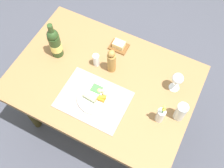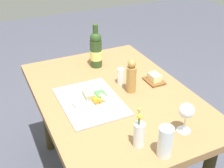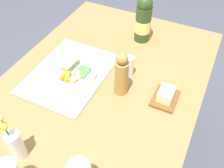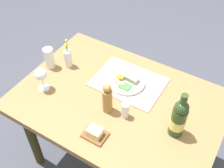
{
  "view_description": "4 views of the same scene",
  "coord_description": "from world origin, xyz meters",
  "px_view_note": "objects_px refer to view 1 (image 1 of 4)",
  "views": [
    {
      "loc": [
        0.46,
        -0.76,
        2.28
      ],
      "look_at": [
        0.08,
        -0.03,
        0.77
      ],
      "focal_mm": 42.86,
      "sensor_mm": 36.0,
      "label": 1
    },
    {
      "loc": [
        1.3,
        -0.63,
        1.63
      ],
      "look_at": [
        0.03,
        -0.03,
        0.81
      ],
      "focal_mm": 46.59,
      "sensor_mm": 36.0,
      "label": 2
    },
    {
      "loc": [
        0.72,
        0.4,
        1.53
      ],
      "look_at": [
        0.1,
        0.1,
        0.83
      ],
      "focal_mm": 41.28,
      "sensor_mm": 36.0,
      "label": 3
    },
    {
      "loc": [
        -0.54,
        0.97,
        1.98
      ],
      "look_at": [
        0.09,
        -0.07,
        0.75
      ],
      "focal_mm": 44.61,
      "sensor_mm": 36.0,
      "label": 4
    }
  ],
  "objects_px": {
    "water_tumbler": "(180,112)",
    "butter_dish": "(119,45)",
    "wine_bottle": "(55,43)",
    "pepper_mill": "(112,61)",
    "fork": "(75,89)",
    "dinner_plate": "(95,97)",
    "wine_glass": "(178,79)",
    "flower_vase": "(161,115)",
    "dining_table": "(103,86)",
    "salt_shaker": "(96,60)",
    "knife": "(118,109)"
  },
  "relations": [
    {
      "from": "dinner_plate",
      "to": "flower_vase",
      "type": "bearing_deg",
      "value": 7.02
    },
    {
      "from": "fork",
      "to": "knife",
      "type": "bearing_deg",
      "value": 3.53
    },
    {
      "from": "wine_glass",
      "to": "butter_dish",
      "type": "distance_m",
      "value": 0.5
    },
    {
      "from": "fork",
      "to": "dining_table",
      "type": "bearing_deg",
      "value": 53.14
    },
    {
      "from": "dining_table",
      "to": "knife",
      "type": "xyz_separation_m",
      "value": [
        0.19,
        -0.15,
        0.1
      ]
    },
    {
      "from": "wine_bottle",
      "to": "water_tumbler",
      "type": "relative_size",
      "value": 2.03
    },
    {
      "from": "knife",
      "to": "salt_shaker",
      "type": "distance_m",
      "value": 0.38
    },
    {
      "from": "dinner_plate",
      "to": "pepper_mill",
      "type": "height_order",
      "value": "pepper_mill"
    },
    {
      "from": "wine_bottle",
      "to": "knife",
      "type": "bearing_deg",
      "value": -18.64
    },
    {
      "from": "flower_vase",
      "to": "wine_glass",
      "type": "distance_m",
      "value": 0.26
    },
    {
      "from": "wine_bottle",
      "to": "butter_dish",
      "type": "xyz_separation_m",
      "value": [
        0.36,
        0.24,
        -0.1
      ]
    },
    {
      "from": "fork",
      "to": "wine_bottle",
      "type": "distance_m",
      "value": 0.34
    },
    {
      "from": "pepper_mill",
      "to": "salt_shaker",
      "type": "xyz_separation_m",
      "value": [
        -0.11,
        -0.01,
        -0.05
      ]
    },
    {
      "from": "wine_bottle",
      "to": "butter_dish",
      "type": "distance_m",
      "value": 0.45
    },
    {
      "from": "dinner_plate",
      "to": "knife",
      "type": "relative_size",
      "value": 1.27
    },
    {
      "from": "pepper_mill",
      "to": "flower_vase",
      "type": "xyz_separation_m",
      "value": [
        0.43,
        -0.19,
        -0.03
      ]
    },
    {
      "from": "knife",
      "to": "pepper_mill",
      "type": "relative_size",
      "value": 0.9
    },
    {
      "from": "dining_table",
      "to": "dinner_plate",
      "type": "height_order",
      "value": "dinner_plate"
    },
    {
      "from": "dining_table",
      "to": "dinner_plate",
      "type": "relative_size",
      "value": 5.22
    },
    {
      "from": "water_tumbler",
      "to": "salt_shaker",
      "type": "distance_m",
      "value": 0.65
    },
    {
      "from": "dining_table",
      "to": "knife",
      "type": "distance_m",
      "value": 0.26
    },
    {
      "from": "dining_table",
      "to": "wine_bottle",
      "type": "bearing_deg",
      "value": 173.38
    },
    {
      "from": "dinner_plate",
      "to": "water_tumbler",
      "type": "xyz_separation_m",
      "value": [
        0.52,
        0.12,
        0.04
      ]
    },
    {
      "from": "wine_bottle",
      "to": "water_tumbler",
      "type": "height_order",
      "value": "wine_bottle"
    },
    {
      "from": "wine_bottle",
      "to": "wine_glass",
      "type": "relative_size",
      "value": 1.91
    },
    {
      "from": "fork",
      "to": "water_tumbler",
      "type": "height_order",
      "value": "water_tumbler"
    },
    {
      "from": "dinner_plate",
      "to": "water_tumbler",
      "type": "height_order",
      "value": "water_tumbler"
    },
    {
      "from": "wine_glass",
      "to": "dinner_plate",
      "type": "bearing_deg",
      "value": -144.44
    },
    {
      "from": "water_tumbler",
      "to": "butter_dish",
      "type": "bearing_deg",
      "value": 151.44
    },
    {
      "from": "fork",
      "to": "knife",
      "type": "distance_m",
      "value": 0.32
    },
    {
      "from": "butter_dish",
      "to": "dining_table",
      "type": "bearing_deg",
      "value": -85.78
    },
    {
      "from": "dinner_plate",
      "to": "pepper_mill",
      "type": "bearing_deg",
      "value": 92.08
    },
    {
      "from": "wine_bottle",
      "to": "salt_shaker",
      "type": "relative_size",
      "value": 2.95
    },
    {
      "from": "wine_bottle",
      "to": "pepper_mill",
      "type": "relative_size",
      "value": 1.45
    },
    {
      "from": "salt_shaker",
      "to": "wine_glass",
      "type": "bearing_deg",
      "value": 7.44
    },
    {
      "from": "dinner_plate",
      "to": "salt_shaker",
      "type": "xyz_separation_m",
      "value": [
        -0.12,
        0.23,
        0.03
      ]
    },
    {
      "from": "wine_bottle",
      "to": "wine_glass",
      "type": "distance_m",
      "value": 0.84
    },
    {
      "from": "dinner_plate",
      "to": "salt_shaker",
      "type": "height_order",
      "value": "salt_shaker"
    },
    {
      "from": "wine_bottle",
      "to": "salt_shaker",
      "type": "height_order",
      "value": "wine_bottle"
    },
    {
      "from": "butter_dish",
      "to": "pepper_mill",
      "type": "bearing_deg",
      "value": -78.92
    },
    {
      "from": "flower_vase",
      "to": "wine_glass",
      "type": "relative_size",
      "value": 1.36
    },
    {
      "from": "dinner_plate",
      "to": "fork",
      "type": "height_order",
      "value": "dinner_plate"
    },
    {
      "from": "fork",
      "to": "water_tumbler",
      "type": "distance_m",
      "value": 0.69
    },
    {
      "from": "water_tumbler",
      "to": "butter_dish",
      "type": "height_order",
      "value": "water_tumbler"
    },
    {
      "from": "water_tumbler",
      "to": "salt_shaker",
      "type": "height_order",
      "value": "water_tumbler"
    },
    {
      "from": "salt_shaker",
      "to": "fork",
      "type": "bearing_deg",
      "value": -97.61
    },
    {
      "from": "flower_vase",
      "to": "wine_glass",
      "type": "bearing_deg",
      "value": 89.16
    },
    {
      "from": "dinner_plate",
      "to": "pepper_mill",
      "type": "distance_m",
      "value": 0.26
    },
    {
      "from": "pepper_mill",
      "to": "butter_dish",
      "type": "height_order",
      "value": "pepper_mill"
    },
    {
      "from": "flower_vase",
      "to": "wine_glass",
      "type": "height_order",
      "value": "flower_vase"
    }
  ]
}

